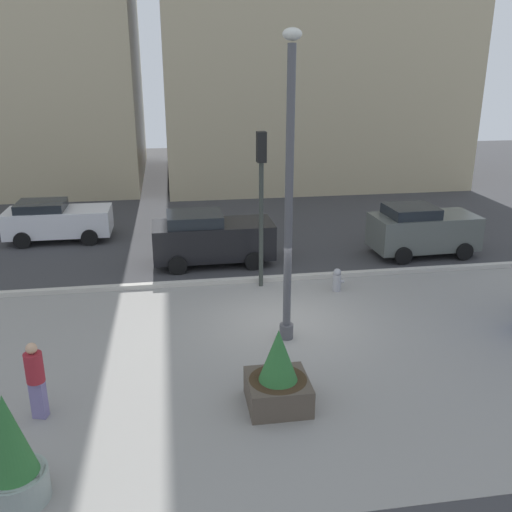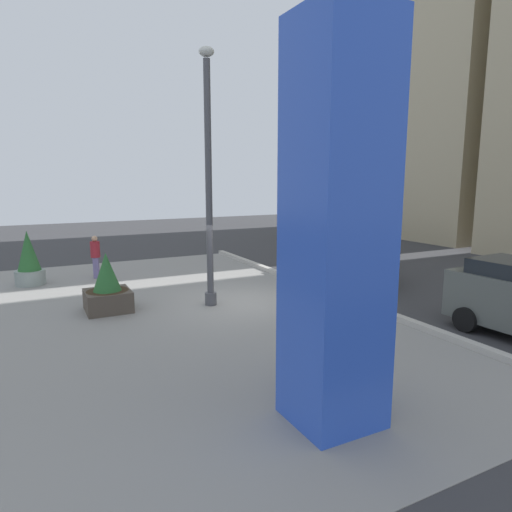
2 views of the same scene
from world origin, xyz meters
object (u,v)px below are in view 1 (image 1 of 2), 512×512
Objects in this scene: lamp_post at (289,200)px; traffic_light_far_side at (261,186)px; potted_plant_mid_plaza at (12,456)px; car_far_lane at (57,220)px; fire_hydrant at (337,280)px; potted_plant_near_right at (278,377)px; car_curb_west at (422,230)px; pedestrian_crossing at (36,377)px; car_curb_east at (211,238)px.

lamp_post reaches higher than traffic_light_far_side.
car_far_lane is at bearing 96.90° from potted_plant_mid_plaza.
potted_plant_mid_plaza is 2.69× the size of fire_hydrant.
lamp_post reaches higher than potted_plant_near_right.
car_curb_west is (11.91, 10.78, 0.07)m from potted_plant_mid_plaza.
fire_hydrant is (3.03, 5.81, -0.31)m from potted_plant_near_right.
lamp_post is 7.94m from potted_plant_mid_plaza.
fire_hydrant is 3.79m from traffic_light_far_side.
car_far_lane is at bearing 117.13° from potted_plant_near_right.
car_curb_west reaches higher than fire_hydrant.
fire_hydrant is at bearing 34.82° from pedestrian_crossing.
pedestrian_crossing is (-4.84, 0.34, 0.25)m from potted_plant_near_right.
car_curb_west reaches higher than car_far_lane.
potted_plant_near_right is (-0.80, -2.93, -3.01)m from lamp_post.
lamp_post is 1.78× the size of car_curb_east.
car_curb_east reaches higher than car_far_lane.
lamp_post is at bearing -76.65° from car_curb_east.
fire_hydrant is 0.19× the size of car_curb_west.
pedestrian_crossing is (-5.65, -2.60, -2.76)m from lamp_post.
potted_plant_mid_plaza is 2.34m from pedestrian_crossing.
car_curb_west is at bearing 35.12° from pedestrian_crossing.
pedestrian_crossing is at bearing -131.70° from traffic_light_far_side.
car_curb_west is (6.42, 2.18, -2.33)m from traffic_light_far_side.
potted_plant_near_right is 7.14m from traffic_light_far_side.
fire_hydrant is at bearing 62.45° from potted_plant_near_right.
lamp_post is 4.31× the size of potted_plant_near_right.
car_curb_west reaches higher than potted_plant_near_right.
car_curb_west is (4.13, 2.97, 0.58)m from fire_hydrant.
potted_plant_near_right is at bearing -85.94° from car_curb_east.
car_curb_east reaches higher than fire_hydrant.
fire_hydrant is at bearing -19.08° from traffic_light_far_side.
potted_plant_near_right is 11.34m from car_curb_west.
car_far_lane is at bearing 147.72° from car_curb_east.
traffic_light_far_side is (0.74, 6.61, 2.60)m from potted_plant_near_right.
car_curb_east is (4.10, 11.02, 0.06)m from potted_plant_mid_plaza.
traffic_light_far_side is at bearing -40.14° from car_far_lane.
potted_plant_mid_plaza is at bearing -137.85° from car_curb_west.
potted_plant_mid_plaza is at bearing -83.10° from car_far_lane.
pedestrian_crossing reaches higher than car_far_lane.
potted_plant_near_right is 6.57m from fire_hydrant.
traffic_light_far_side is 1.25× the size of car_curb_west.
car_curb_west is at bearing 18.72° from traffic_light_far_side.
fire_hydrant is 0.45× the size of pedestrian_crossing.
car_curb_east reaches higher than pedestrian_crossing.
potted_plant_near_right is 0.43× the size of car_far_lane.
car_curb_east is 9.64m from pedestrian_crossing.
lamp_post is 6.80m from pedestrian_crossing.
potted_plant_mid_plaza is 0.41× the size of traffic_light_far_side.
lamp_post reaches higher than car_curb_west.
car_far_lane is (-1.78, 14.74, -0.05)m from potted_plant_mid_plaza.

